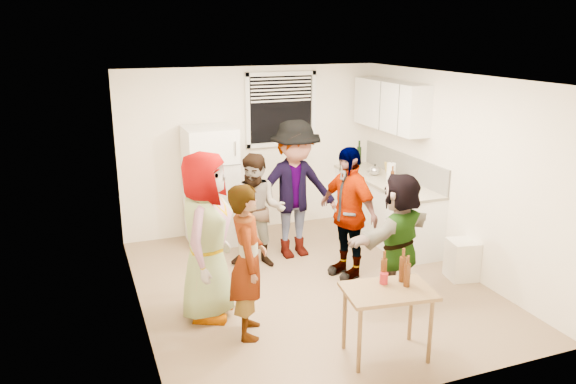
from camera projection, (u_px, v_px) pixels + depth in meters
name	position (u px, v px, depth m)	size (l,w,h in m)	color
room	(310.00, 285.00, 6.87)	(4.00, 4.50, 2.50)	white
window	(281.00, 109.00, 8.49)	(1.12, 0.10, 1.06)	white
refrigerator	(211.00, 186.00, 8.06)	(0.70, 0.70, 1.70)	white
counter_lower	(385.00, 210.00, 8.36)	(0.60, 2.20, 0.86)	white
countertop	(386.00, 180.00, 8.24)	(0.64, 2.22, 0.04)	beige
backsplash	(404.00, 166.00, 8.28)	(0.03, 2.20, 0.36)	#A9A69C
upper_cabinets	(390.00, 105.00, 8.16)	(0.34, 1.60, 0.70)	white
kettle	(375.00, 175.00, 8.44)	(0.23, 0.19, 0.19)	silver
paper_towel	(391.00, 182.00, 8.08)	(0.13, 0.13, 0.28)	white
wine_bottle	(359.00, 165.00, 9.11)	(0.07, 0.07, 0.29)	black
beer_bottle_counter	(392.00, 185.00, 7.90)	(0.05, 0.05, 0.21)	#47230C
blue_cup	(398.00, 193.00, 7.54)	(0.09, 0.09, 0.11)	#1628A7
picture_frame	(389.00, 168.00, 8.56)	(0.02, 0.19, 0.16)	gold
trash_bin	(462.00, 259.00, 7.00)	(0.34, 0.34, 0.50)	silver
serving_table	(385.00, 355.00, 5.40)	(0.82, 0.55, 0.69)	brown
beer_bottle_table	(402.00, 281.00, 5.37)	(0.06, 0.06, 0.25)	#47230C
red_cup	(384.00, 283.00, 5.33)	(0.08, 0.08, 0.11)	maroon
guest_grey	(209.00, 314.00, 6.17)	(0.90, 1.83, 0.58)	#9C9C9C
guest_stripe	(249.00, 333.00, 5.80)	(0.58, 1.59, 0.38)	#141933
guest_back_left	(258.00, 265.00, 7.45)	(0.73, 1.51, 0.57)	#4F3C27
guest_back_right	(295.00, 255.00, 7.80)	(1.22, 1.88, 0.70)	#3D3C41
guest_black	(346.00, 274.00, 7.18)	(0.98, 1.67, 0.41)	black
guest_orange	(395.00, 298.00, 6.55)	(1.40, 1.50, 0.44)	#E39953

